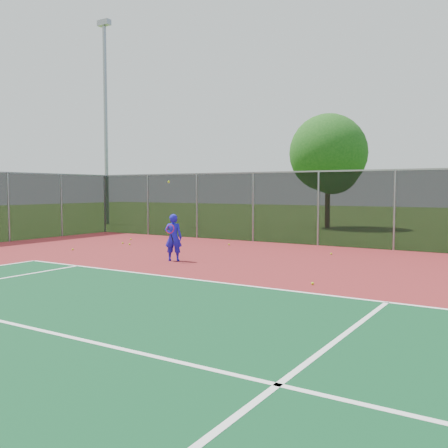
# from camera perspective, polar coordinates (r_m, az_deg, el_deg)

# --- Properties ---
(ground) EXTENTS (120.00, 120.00, 0.00)m
(ground) POSITION_cam_1_polar(r_m,az_deg,el_deg) (8.71, -0.05, -11.31)
(ground) COLOR #305117
(ground) RESTS_ON ground
(court_apron) EXTENTS (30.00, 20.00, 0.02)m
(court_apron) POSITION_cam_1_polar(r_m,az_deg,el_deg) (10.40, 5.88, -8.74)
(court_apron) COLOR maroon
(court_apron) RESTS_ON ground
(court_green) EXTENTS (22.00, 13.00, 0.01)m
(court_green) POSITION_cam_1_polar(r_m,az_deg,el_deg) (4.93, -2.16, -23.49)
(court_green) COLOR #0F4824
(court_green) RESTS_ON court_apron
(court_lines) EXTENTS (22.10, 13.05, 0.00)m
(court_lines) POSITION_cam_1_polar(r_m,az_deg,el_deg) (6.21, 6.68, -17.45)
(court_lines) COLOR white
(court_lines) RESTS_ON court_apron
(fence_back) EXTENTS (30.00, 0.06, 3.03)m
(fence_back) POSITION_cam_1_polar(r_m,az_deg,el_deg) (19.64, 18.90, 1.64)
(fence_back) COLOR black
(fence_back) RESTS_ON court_apron
(tennis_player) EXTENTS (0.65, 0.69, 2.55)m
(tennis_player) POSITION_cam_1_polar(r_m,az_deg,el_deg) (15.91, -5.81, -1.53)
(tennis_player) COLOR #1B15CD
(tennis_player) RESTS_ON court_apron
(practice_ball_0) EXTENTS (0.07, 0.07, 0.07)m
(practice_ball_0) POSITION_cam_1_polar(r_m,az_deg,el_deg) (17.79, 12.14, -3.34)
(practice_ball_0) COLOR #B6D118
(practice_ball_0) RESTS_ON court_apron
(practice_ball_1) EXTENTS (0.07, 0.07, 0.07)m
(practice_ball_1) POSITION_cam_1_polar(r_m,az_deg,el_deg) (20.27, 0.58, -2.36)
(practice_ball_1) COLOR #B6D118
(practice_ball_1) RESTS_ON court_apron
(practice_ball_2) EXTENTS (0.07, 0.07, 0.07)m
(practice_ball_2) POSITION_cam_1_polar(r_m,az_deg,el_deg) (21.28, -11.50, -2.14)
(practice_ball_2) COLOR #B6D118
(practice_ball_2) RESTS_ON court_apron
(practice_ball_3) EXTENTS (0.07, 0.07, 0.07)m
(practice_ball_3) POSITION_cam_1_polar(r_m,az_deg,el_deg) (12.16, 10.09, -6.70)
(practice_ball_3) COLOR #B6D118
(practice_ball_3) RESTS_ON court_apron
(practice_ball_4) EXTENTS (0.07, 0.07, 0.07)m
(practice_ball_4) POSITION_cam_1_polar(r_m,az_deg,el_deg) (20.76, -10.74, -2.28)
(practice_ball_4) COLOR #B6D118
(practice_ball_4) RESTS_ON court_apron
(practice_ball_5) EXTENTS (0.07, 0.07, 0.07)m
(practice_ball_5) POSITION_cam_1_polar(r_m,az_deg,el_deg) (22.80, -10.60, -1.72)
(practice_ball_5) COLOR #B6D118
(practice_ball_5) RESTS_ON court_apron
(practice_ball_7) EXTENTS (0.07, 0.07, 0.07)m
(practice_ball_7) POSITION_cam_1_polar(r_m,az_deg,el_deg) (19.48, -16.90, -2.79)
(practice_ball_7) COLOR #B6D118
(practice_ball_7) RESTS_ON court_apron
(floodlight_nw) EXTENTS (0.90, 0.40, 13.15)m
(floodlight_nw) POSITION_cam_1_polar(r_m,az_deg,el_deg) (34.11, -13.38, 12.42)
(floodlight_nw) COLOR gray
(floodlight_nw) RESTS_ON ground
(tree_back_left) EXTENTS (4.59, 4.59, 6.73)m
(tree_back_left) POSITION_cam_1_polar(r_m,az_deg,el_deg) (30.18, 11.94, 7.57)
(tree_back_left) COLOR #3C2615
(tree_back_left) RESTS_ON ground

